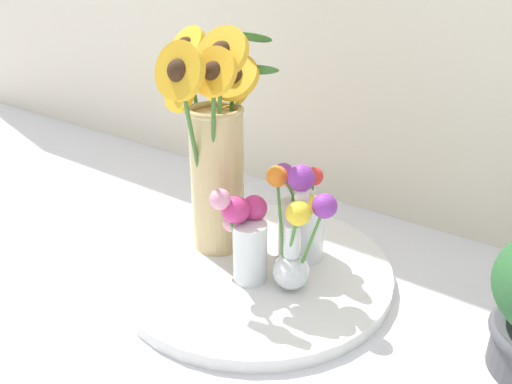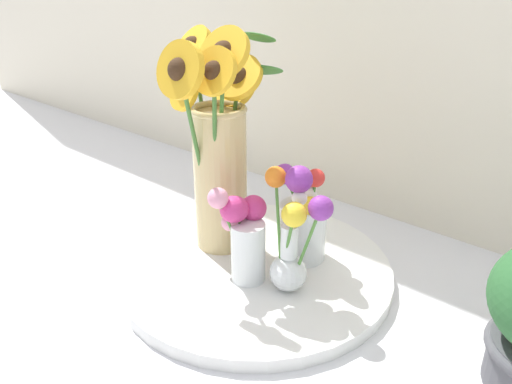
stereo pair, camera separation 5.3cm
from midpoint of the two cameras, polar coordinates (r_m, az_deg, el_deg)
ground_plane at (r=0.88m, az=-0.15°, el=-10.60°), size 6.00×6.00×0.00m
serving_tray at (r=0.90m, az=1.70°, el=-8.87°), size 0.48×0.48×0.02m
mason_jar_sunflowers at (r=0.88m, az=-2.47°, el=4.84°), size 0.22×0.23×0.40m
vase_small_center at (r=0.81m, az=0.36°, el=-4.57°), size 0.08×0.10×0.17m
vase_bulb_right at (r=0.78m, az=6.19°, el=-4.80°), size 0.13×0.08×0.21m
vase_small_back at (r=0.88m, az=7.07°, el=-3.42°), size 0.09×0.08×0.18m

